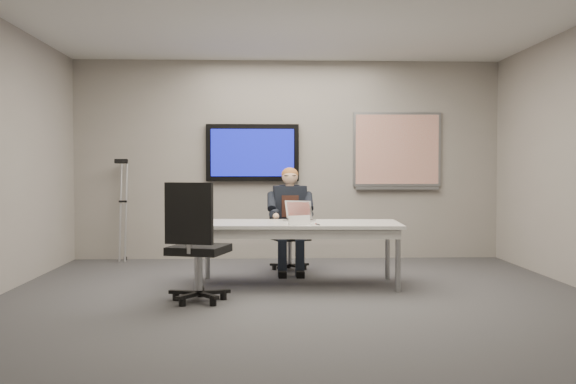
{
  "coord_description": "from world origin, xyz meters",
  "views": [
    {
      "loc": [
        -0.34,
        -6.08,
        1.26
      ],
      "look_at": [
        -0.08,
        0.94,
        1.02
      ],
      "focal_mm": 40.0,
      "sensor_mm": 36.0,
      "label": 1
    }
  ],
  "objects_px": {
    "office_chair_near": "(197,265)",
    "laptop": "(299,216)",
    "seated_person": "(290,231)",
    "office_chair_far": "(288,246)",
    "conference_table": "(297,230)"
  },
  "relations": [
    {
      "from": "seated_person",
      "to": "office_chair_far",
      "type": "bearing_deg",
      "value": 87.66
    },
    {
      "from": "seated_person",
      "to": "laptop",
      "type": "height_order",
      "value": "seated_person"
    },
    {
      "from": "office_chair_near",
      "to": "laptop",
      "type": "xyz_separation_m",
      "value": [
        1.03,
        1.15,
        0.38
      ]
    },
    {
      "from": "office_chair_far",
      "to": "seated_person",
      "type": "xyz_separation_m",
      "value": [
        0.01,
        -0.23,
        0.22
      ]
    },
    {
      "from": "laptop",
      "to": "conference_table",
      "type": "bearing_deg",
      "value": -73.12
    },
    {
      "from": "conference_table",
      "to": "seated_person",
      "type": "relative_size",
      "value": 1.76
    },
    {
      "from": "conference_table",
      "to": "office_chair_near",
      "type": "xyz_separation_m",
      "value": [
        -1.0,
        -0.9,
        -0.25
      ]
    },
    {
      "from": "office_chair_near",
      "to": "laptop",
      "type": "relative_size",
      "value": 2.82
    },
    {
      "from": "conference_table",
      "to": "laptop",
      "type": "height_order",
      "value": "laptop"
    },
    {
      "from": "office_chair_far",
      "to": "conference_table",
      "type": "bearing_deg",
      "value": -105.72
    },
    {
      "from": "seated_person",
      "to": "office_chair_near",
      "type": "bearing_deg",
      "value": -124.89
    },
    {
      "from": "office_chair_near",
      "to": "laptop",
      "type": "bearing_deg",
      "value": -115.66
    },
    {
      "from": "seated_person",
      "to": "laptop",
      "type": "xyz_separation_m",
      "value": [
        0.08,
        -0.55,
        0.22
      ]
    },
    {
      "from": "conference_table",
      "to": "seated_person",
      "type": "bearing_deg",
      "value": 96.21
    },
    {
      "from": "office_chair_near",
      "to": "seated_person",
      "type": "xyz_separation_m",
      "value": [
        0.95,
        1.71,
        0.16
      ]
    }
  ]
}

